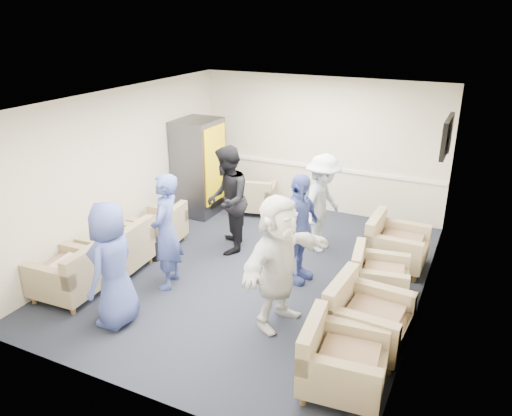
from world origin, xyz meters
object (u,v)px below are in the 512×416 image
at_px(armchair_left_far, 161,228).
at_px(person_mid_left, 166,232).
at_px(person_back_left, 227,200).
at_px(armchair_right_near, 338,363).
at_px(armchair_right_midfar, 376,278).
at_px(person_back_right, 322,204).
at_px(armchair_left_mid, 120,250).
at_px(person_front_left, 112,265).
at_px(armchair_left_near, 72,276).
at_px(person_front_right, 278,262).
at_px(armchair_right_far, 393,246).
at_px(armchair_corner, 255,198).
at_px(armchair_right_midnear, 364,320).
at_px(person_mid_right, 298,229).
at_px(vending_machine, 199,167).

bearing_deg(armchair_left_far, person_mid_left, 33.11).
bearing_deg(person_back_left, armchair_right_near, 23.34).
xyz_separation_m(armchair_left_far, armchair_right_near, (3.85, -2.17, 0.03)).
xyz_separation_m(armchair_right_midfar, person_back_right, (-1.21, 1.14, 0.53)).
xyz_separation_m(armchair_left_mid, armchair_left_far, (0.05, 1.04, -0.04)).
distance_m(person_front_left, person_mid_left, 1.09).
height_order(armchair_left_near, person_front_right, person_front_right).
xyz_separation_m(armchair_right_midfar, armchair_right_far, (0.03, 1.07, 0.04)).
xyz_separation_m(armchair_right_near, person_front_right, (-1.08, 0.87, 0.55)).
bearing_deg(person_back_left, armchair_corner, 166.72).
height_order(armchair_right_midfar, person_mid_left, person_mid_left).
bearing_deg(person_front_right, armchair_right_near, -114.69).
relative_size(armchair_right_near, armchair_right_far, 1.05).
xyz_separation_m(armchair_right_midnear, armchair_right_far, (-0.09, 2.25, -0.01)).
relative_size(person_back_right, person_front_right, 0.95).
height_order(armchair_right_midfar, person_mid_right, person_mid_right).
bearing_deg(armchair_right_midnear, person_mid_left, 90.01).
height_order(armchair_right_midnear, vending_machine, vending_machine).
height_order(armchair_left_mid, person_mid_right, person_mid_right).
distance_m(armchair_left_mid, person_front_right, 2.88).
bearing_deg(armchair_left_near, armchair_right_midfar, 113.16).
distance_m(armchair_left_near, armchair_left_far, 2.00).
bearing_deg(armchair_left_near, person_back_right, 135.70).
distance_m(armchair_left_far, armchair_right_midfar, 3.79).
bearing_deg(person_front_left, person_back_left, 164.73).
relative_size(armchair_corner, person_front_left, 0.56).
height_order(armchair_right_midnear, armchair_right_far, armchair_right_midnear).
bearing_deg(armchair_right_far, armchair_left_far, 104.92).
xyz_separation_m(armchair_corner, person_front_right, (1.95, -3.37, 0.58)).
distance_m(armchair_left_near, armchair_corner, 4.17).
relative_size(vending_machine, person_front_right, 1.07).
distance_m(armchair_left_near, armchair_left_mid, 0.96).
bearing_deg(armchair_left_near, vending_machine, 178.77).
xyz_separation_m(armchair_right_near, person_back_left, (-2.70, 2.49, 0.57)).
bearing_deg(person_front_left, person_front_right, 106.37).
bearing_deg(armchair_right_midnear, person_mid_right, 52.22).
height_order(armchair_right_far, person_back_left, person_back_left).
bearing_deg(armchair_right_near, person_front_left, 84.69).
xyz_separation_m(armchair_right_near, person_mid_left, (-2.94, 1.07, 0.53)).
distance_m(armchair_left_near, person_back_left, 2.70).
height_order(armchair_left_near, person_mid_right, person_mid_right).
height_order(armchair_left_near, person_front_left, person_front_left).
bearing_deg(armchair_right_far, armchair_left_near, 127.72).
xyz_separation_m(vending_machine, person_front_left, (1.05, -3.81, -0.11)).
height_order(armchair_left_mid, armchair_left_far, armchair_left_mid).
height_order(armchair_left_far, person_back_right, person_back_right).
distance_m(armchair_left_near, person_front_right, 3.02).
distance_m(armchair_right_midfar, person_mid_right, 1.31).
height_order(armchair_right_midfar, person_front_right, person_front_right).
bearing_deg(armchair_corner, armchair_right_near, 112.12).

